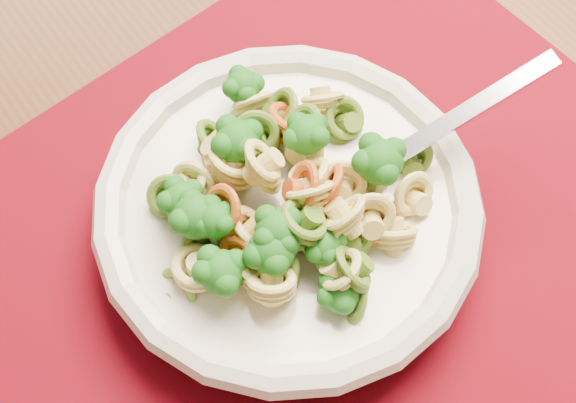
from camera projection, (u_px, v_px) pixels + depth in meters
dining_table at (183, 197)px, 0.63m from camera, size 1.47×1.01×0.71m
placemat at (297, 250)px, 0.50m from camera, size 0.55×0.46×0.00m
pasta_bowl at (288, 211)px, 0.49m from camera, size 0.24×0.24×0.05m
pasta_broccoli_heap at (288, 197)px, 0.47m from camera, size 0.20×0.20×0.06m
fork at (356, 180)px, 0.48m from camera, size 0.18×0.04×0.08m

